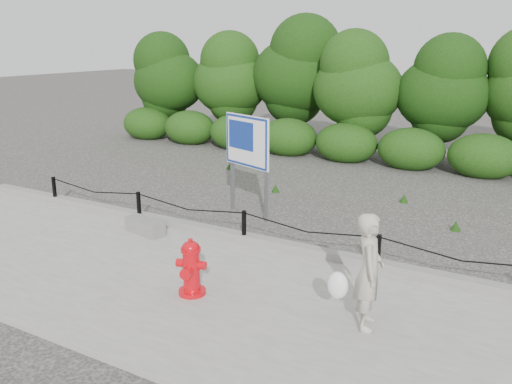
{
  "coord_description": "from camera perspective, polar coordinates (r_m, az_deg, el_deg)",
  "views": [
    {
      "loc": [
        4.8,
        -7.94,
        3.65
      ],
      "look_at": [
        0.14,
        0.2,
        1.0
      ],
      "focal_mm": 38.0,
      "sensor_mm": 36.0,
      "label": 1
    }
  ],
  "objects": [
    {
      "name": "treeline",
      "position": [
        17.34,
        17.14,
        11.4
      ],
      "size": [
        20.14,
        3.83,
        5.09
      ],
      "color": "black",
      "rests_on": "ground"
    },
    {
      "name": "concrete_block",
      "position": [
        10.54,
        -11.61,
        -3.56
      ],
      "size": [
        0.9,
        0.47,
        0.28
      ],
      "primitive_type": "cube",
      "rotation": [
        0.0,
        0.0,
        -0.2
      ],
      "color": "slate",
      "rests_on": "sidewalk"
    },
    {
      "name": "chain_barrier",
      "position": [
        9.81,
        -1.27,
        -3.22
      ],
      "size": [
        10.06,
        0.06,
        0.6
      ],
      "color": "black",
      "rests_on": "sidewalk"
    },
    {
      "name": "curb",
      "position": [
        9.96,
        -1.11,
        -4.81
      ],
      "size": [
        14.0,
        0.22,
        0.14
      ],
      "primitive_type": "cube",
      "color": "slate",
      "rests_on": "sidewalk"
    },
    {
      "name": "pedestrian",
      "position": [
        7.02,
        11.61,
        -8.27
      ],
      "size": [
        0.75,
        0.64,
        1.53
      ],
      "rotation": [
        0.0,
        0.0,
        1.88
      ],
      "color": "#ADA695",
      "rests_on": "sidewalk"
    },
    {
      "name": "fire_hydrant",
      "position": [
        7.9,
        -6.85,
        -7.96
      ],
      "size": [
        0.48,
        0.5,
        0.85
      ],
      "rotation": [
        0.0,
        0.0,
        0.25
      ],
      "color": "red",
      "rests_on": "sidewalk"
    },
    {
      "name": "sidewalk",
      "position": [
        8.45,
        -8.37,
        -9.71
      ],
      "size": [
        14.0,
        4.0,
        0.08
      ],
      "primitive_type": "cube",
      "color": "gray",
      "rests_on": "ground"
    },
    {
      "name": "advertising_sign",
      "position": [
        11.29,
        -0.95,
        4.89
      ],
      "size": [
        1.28,
        0.53,
        2.15
      ],
      "rotation": [
        0.0,
        0.0,
        -0.35
      ],
      "color": "slate",
      "rests_on": "ground"
    },
    {
      "name": "ground",
      "position": [
        9.97,
        -1.26,
        -5.71
      ],
      "size": [
        90.0,
        90.0,
        0.0
      ],
      "primitive_type": "plane",
      "color": "#2D2B28",
      "rests_on": "ground"
    }
  ]
}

